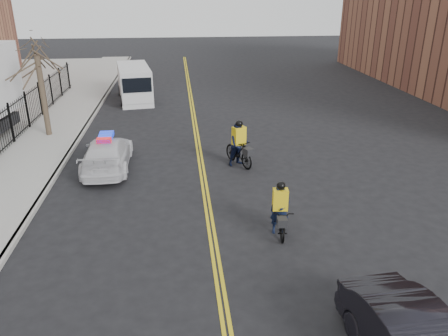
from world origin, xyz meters
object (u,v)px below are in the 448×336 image
police_cruiser (107,154)px  cyclist_near (279,215)px  cargo_van (135,84)px  cyclist_far (239,148)px

police_cruiser → cyclist_near: 8.53m
cargo_van → cyclist_far: (5.43, -12.64, -0.32)m
cargo_van → cyclist_near: size_ratio=3.11×
police_cruiser → cyclist_near: cyclist_near is taller
police_cruiser → cargo_van: bearing=-91.6°
cargo_van → cyclist_far: size_ratio=2.79×
police_cruiser → cargo_van: 12.44m
cargo_van → cyclist_near: 19.35m
cyclist_near → cyclist_far: cyclist_far is taller
cargo_van → cyclist_near: cargo_van is taller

